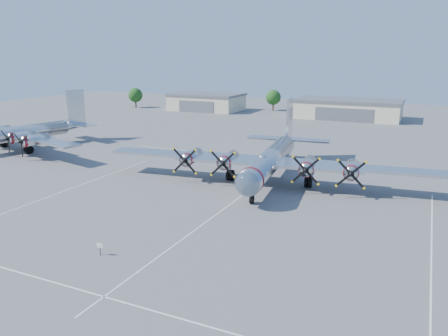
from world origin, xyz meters
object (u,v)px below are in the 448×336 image
at_px(hangar_center, 348,109).
at_px(info_placard, 100,247).
at_px(hangar_west, 206,102).
at_px(main_bomber_b29, 271,180).
at_px(tree_far_west, 135,95).
at_px(tree_west, 273,97).
at_px(bomber_west, 25,149).

height_order(hangar_center, info_placard, hangar_center).
bearing_deg(hangar_west, main_bomber_b29, -56.27).
height_order(hangar_west, tree_far_west, tree_far_west).
distance_m(hangar_west, hangar_center, 45.00).
relative_size(tree_far_west, main_bomber_b29, 0.14).
height_order(hangar_west, hangar_center, same).
relative_size(hangar_west, tree_far_west, 3.40).
bearing_deg(tree_west, main_bomber_b29, -71.35).
bearing_deg(bomber_west, hangar_center, 68.03).
distance_m(hangar_center, bomber_west, 84.11).
bearing_deg(hangar_west, hangar_center, -0.00).
distance_m(hangar_center, main_bomber_b29, 68.87).
bearing_deg(hangar_center, tree_west, 162.18).
bearing_deg(tree_west, bomber_west, -107.31).
relative_size(tree_far_west, bomber_west, 0.17).
height_order(hangar_west, bomber_west, hangar_west).
bearing_deg(main_bomber_b29, info_placard, -107.91).
xyz_separation_m(tree_far_west, main_bomber_b29, (70.94, -64.85, -4.22)).
relative_size(hangar_center, tree_far_west, 4.31).
relative_size(tree_west, bomber_west, 0.17).
height_order(main_bomber_b29, bomber_west, bomber_west).
distance_m(bomber_west, info_placard, 53.30).
bearing_deg(tree_far_west, bomber_west, -71.82).
bearing_deg(tree_west, hangar_center, -17.82).
bearing_deg(hangar_center, tree_far_west, -176.76).
bearing_deg(info_placard, hangar_west, 108.42).
height_order(tree_far_west, main_bomber_b29, tree_far_west).
distance_m(hangar_west, tree_west, 21.61).
bearing_deg(hangar_west, tree_west, 21.89).
distance_m(tree_far_west, main_bomber_b29, 96.20).
distance_m(tree_far_west, bomber_west, 67.98).
height_order(tree_west, bomber_west, tree_west).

